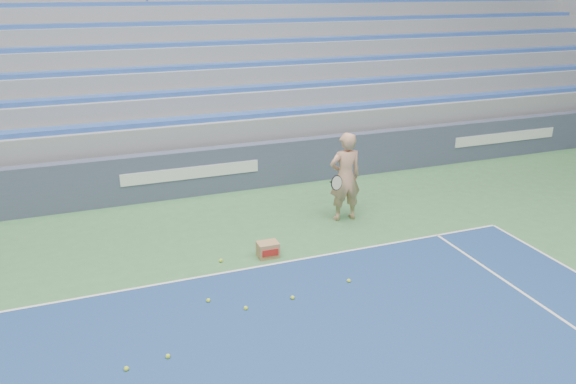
{
  "coord_description": "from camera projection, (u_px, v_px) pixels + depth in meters",
  "views": [
    {
      "loc": [
        -2.24,
        3.44,
        4.73
      ],
      "look_at": [
        1.13,
        12.38,
        1.15
      ],
      "focal_mm": 35.0,
      "sensor_mm": 36.0,
      "label": 1
    }
  ],
  "objects": [
    {
      "name": "tennis_ball_7",
      "position": [
        246.0,
        308.0,
        8.61
      ],
      "size": [
        0.07,
        0.07,
        0.07
      ],
      "primitive_type": "sphere",
      "color": "#C4E82F",
      "rests_on": "ground"
    },
    {
      "name": "tennis_ball_5",
      "position": [
        293.0,
        298.0,
        8.9
      ],
      "size": [
        0.07,
        0.07,
        0.07
      ],
      "primitive_type": "sphere",
      "color": "#C4E82F",
      "rests_on": "ground"
    },
    {
      "name": "sponsor_barrier",
      "position": [
        190.0,
        173.0,
        13.11
      ],
      "size": [
        30.0,
        0.32,
        1.1
      ],
      "color": "#404761",
      "rests_on": "ground"
    },
    {
      "name": "ball_box",
      "position": [
        268.0,
        250.0,
        10.26
      ],
      "size": [
        0.38,
        0.3,
        0.28
      ],
      "color": "#A27A4E",
      "rests_on": "ground"
    },
    {
      "name": "tennis_player",
      "position": [
        345.0,
        177.0,
        11.61
      ],
      "size": [
        0.96,
        0.86,
        1.89
      ],
      "color": "tan",
      "rests_on": "ground"
    },
    {
      "name": "tennis_ball_1",
      "position": [
        221.0,
        261.0,
        10.09
      ],
      "size": [
        0.07,
        0.07,
        0.07
      ],
      "primitive_type": "sphere",
      "color": "#C4E82F",
      "rests_on": "ground"
    },
    {
      "name": "bleachers",
      "position": [
        150.0,
        63.0,
        17.49
      ],
      "size": [
        31.0,
        9.15,
        7.3
      ],
      "color": "gray",
      "rests_on": "ground"
    },
    {
      "name": "tennis_ball_3",
      "position": [
        208.0,
        300.0,
        8.82
      ],
      "size": [
        0.07,
        0.07,
        0.07
      ],
      "primitive_type": "sphere",
      "color": "#C4E82F",
      "rests_on": "ground"
    },
    {
      "name": "tennis_ball_0",
      "position": [
        168.0,
        356.0,
        7.5
      ],
      "size": [
        0.07,
        0.07,
        0.07
      ],
      "primitive_type": "sphere",
      "color": "#C4E82F",
      "rests_on": "ground"
    },
    {
      "name": "tennis_ball_4",
      "position": [
        126.0,
        369.0,
        7.26
      ],
      "size": [
        0.07,
        0.07,
        0.07
      ],
      "primitive_type": "sphere",
      "color": "#C4E82F",
      "rests_on": "ground"
    },
    {
      "name": "tennis_ball_6",
      "position": [
        266.0,
        245.0,
        10.68
      ],
      "size": [
        0.07,
        0.07,
        0.07
      ],
      "primitive_type": "sphere",
      "color": "#C4E82F",
      "rests_on": "ground"
    },
    {
      "name": "tennis_ball_2",
      "position": [
        349.0,
        281.0,
        9.4
      ],
      "size": [
        0.07,
        0.07,
        0.07
      ],
      "primitive_type": "sphere",
      "color": "#C4E82F",
      "rests_on": "ground"
    }
  ]
}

